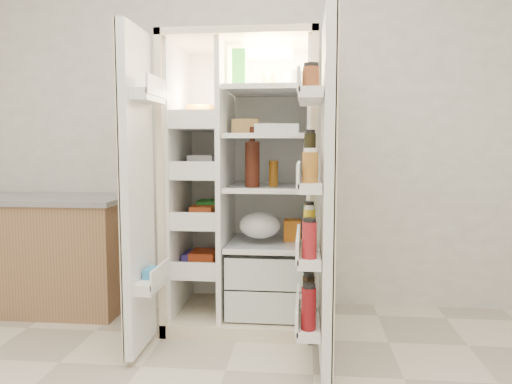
# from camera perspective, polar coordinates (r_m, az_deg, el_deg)

# --- Properties ---
(wall_back) EXTENTS (4.00, 0.02, 2.70)m
(wall_back) POSITION_cam_1_polar(r_m,az_deg,el_deg) (3.48, -0.70, 8.93)
(wall_back) COLOR white
(wall_back) RESTS_ON floor
(refrigerator) EXTENTS (0.92, 0.70, 1.80)m
(refrigerator) POSITION_cam_1_polar(r_m,az_deg,el_deg) (3.15, -1.07, -1.75)
(refrigerator) COLOR beige
(refrigerator) RESTS_ON floor
(freezer_door) EXTENTS (0.15, 0.40, 1.72)m
(freezer_door) POSITION_cam_1_polar(r_m,az_deg,el_deg) (2.67, -13.71, -0.08)
(freezer_door) COLOR white
(freezer_door) RESTS_ON floor
(fridge_door) EXTENTS (0.17, 0.58, 1.72)m
(fridge_door) POSITION_cam_1_polar(r_m,az_deg,el_deg) (2.43, 7.90, -1.04)
(fridge_door) COLOR white
(fridge_door) RESTS_ON floor
(kitchen_counter) EXTENTS (1.09, 0.58, 0.79)m
(kitchen_counter) POSITION_cam_1_polar(r_m,az_deg,el_deg) (3.69, -23.10, -6.59)
(kitchen_counter) COLOR #976D4B
(kitchen_counter) RESTS_ON floor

